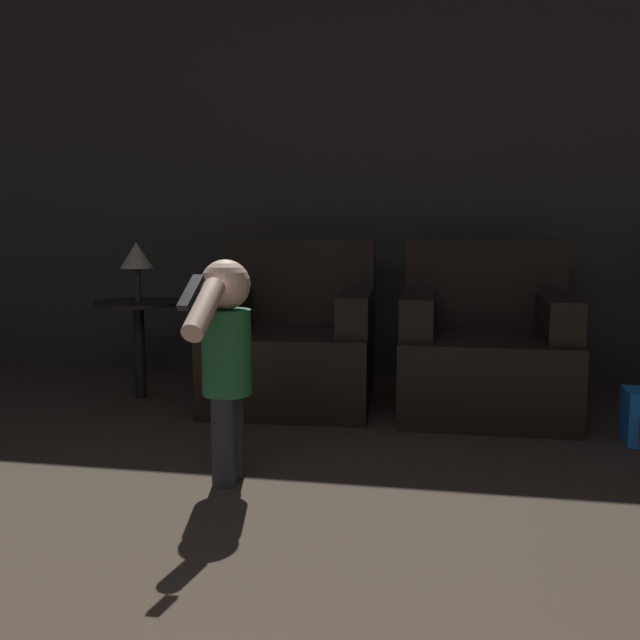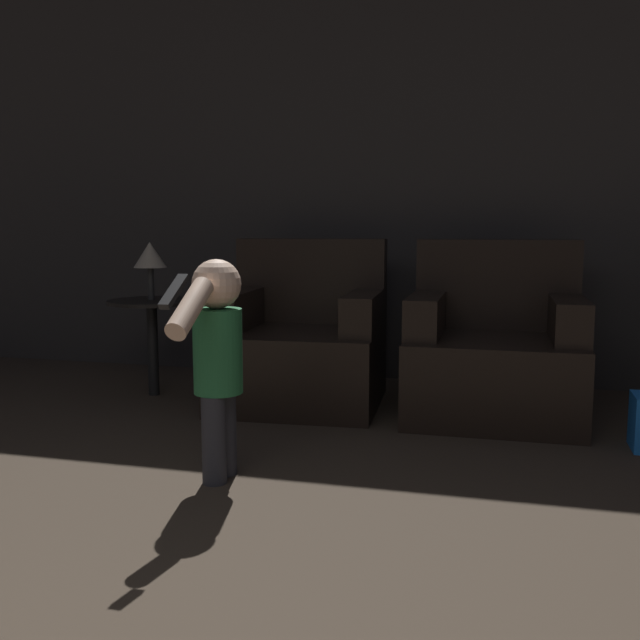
# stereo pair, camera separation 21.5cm
# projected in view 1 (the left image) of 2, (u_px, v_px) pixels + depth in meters

# --- Properties ---
(wall_back) EXTENTS (8.40, 0.05, 2.60)m
(wall_back) POSITION_uv_depth(u_px,v_px,m) (366.00, 167.00, 4.34)
(wall_back) COLOR #33302D
(wall_back) RESTS_ON ground_plane
(armchair_left) EXTENTS (0.88, 0.84, 0.87)m
(armchair_left) POSITION_uv_depth(u_px,v_px,m) (293.00, 346.00, 3.80)
(armchair_left) COLOR black
(armchair_left) RESTS_ON ground_plane
(armchair_right) EXTENTS (0.84, 0.80, 0.87)m
(armchair_right) POSITION_uv_depth(u_px,v_px,m) (485.00, 352.00, 3.62)
(armchair_right) COLOR black
(armchair_right) RESTS_ON ground_plane
(person_toddler) EXTENTS (0.18, 0.57, 0.82)m
(person_toddler) POSITION_uv_depth(u_px,v_px,m) (226.00, 353.00, 2.59)
(person_toddler) COLOR #28282D
(person_toddler) RESTS_ON ground_plane
(side_table) EXTENTS (0.48, 0.48, 0.54)m
(side_table) POSITION_uv_depth(u_px,v_px,m) (139.00, 317.00, 3.89)
(side_table) COLOR black
(side_table) RESTS_ON ground_plane
(lamp) EXTENTS (0.18, 0.18, 0.32)m
(lamp) POSITION_uv_depth(u_px,v_px,m) (137.00, 257.00, 3.85)
(lamp) COLOR #262626
(lamp) RESTS_ON side_table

